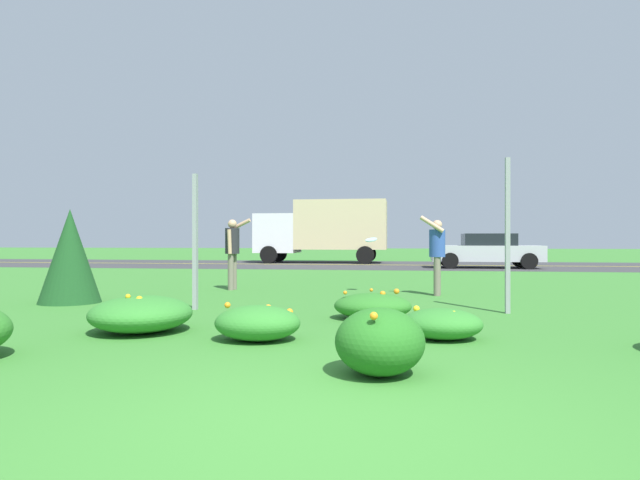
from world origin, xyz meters
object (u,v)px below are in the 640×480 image
sign_post_near_path (195,242)px  person_thrower_dark_shirt (232,248)px  sign_post_by_roadside (508,235)px  box_truck_white (324,228)px  frisbee_pale_blue (371,240)px  person_catcher_blue_shirt (437,250)px  car_silver_center_left (487,250)px

sign_post_near_path → person_thrower_dark_shirt: bearing=97.7°
sign_post_by_roadside → box_truck_white: box_truck_white is taller
box_truck_white → sign_post_near_path: bearing=-88.6°
sign_post_by_roadside → frisbee_pale_blue: 4.00m
sign_post_by_roadside → person_catcher_blue_shirt: 2.91m
person_thrower_dark_shirt → sign_post_near_path: bearing=-82.3°
person_catcher_blue_shirt → person_thrower_dark_shirt: bearing=172.2°
person_thrower_dark_shirt → box_truck_white: (0.04, 15.38, 0.79)m
person_thrower_dark_shirt → person_catcher_blue_shirt: same height
sign_post_near_path → box_truck_white: (-0.46, 19.05, 0.64)m
person_catcher_blue_shirt → frisbee_pale_blue: bearing=161.9°
person_thrower_dark_shirt → person_catcher_blue_shirt: 4.80m
person_catcher_blue_shirt → frisbee_pale_blue: (-1.43, 0.47, 0.22)m
sign_post_by_roadside → frisbee_pale_blue: sign_post_by_roadside is taller
sign_post_by_roadside → box_truck_white: size_ratio=0.38×
person_thrower_dark_shirt → box_truck_white: size_ratio=0.26×
person_thrower_dark_shirt → person_catcher_blue_shirt: (4.75, -0.65, -0.04)m
sign_post_by_roadside → person_thrower_dark_shirt: sign_post_by_roadside is taller
sign_post_near_path → person_thrower_dark_shirt: sign_post_near_path is taller
sign_post_near_path → box_truck_white: bearing=91.4°
person_catcher_blue_shirt → car_silver_center_left: bearing=76.9°
person_thrower_dark_shirt → frisbee_pale_blue: size_ratio=6.16×
car_silver_center_left → box_truck_white: 8.61m
person_catcher_blue_shirt → car_silver_center_left: size_ratio=0.38×
person_catcher_blue_shirt → car_silver_center_left: (2.79, 11.95, -0.23)m
sign_post_near_path → frisbee_pale_blue: 4.49m
sign_post_near_path → car_silver_center_left: 16.56m
sign_post_near_path → car_silver_center_left: sign_post_near_path is taller
sign_post_by_roadside → person_catcher_blue_shirt: sign_post_by_roadside is taller
person_thrower_dark_shirt → person_catcher_blue_shirt: bearing=-7.8°
sign_post_by_roadside → person_thrower_dark_shirt: (-5.71, 3.38, -0.26)m
person_catcher_blue_shirt → car_silver_center_left: 12.28m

